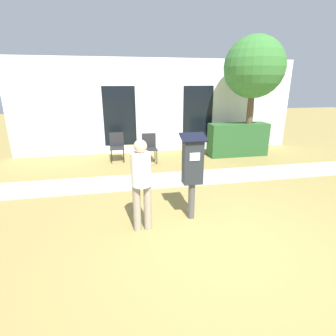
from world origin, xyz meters
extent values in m
plane|color=olive|center=(0.00, 0.00, 0.00)|extent=(40.00, 40.00, 0.00)
cube|color=#A3A099|center=(0.00, 3.01, 0.01)|extent=(12.00, 1.10, 0.02)
cube|color=white|center=(0.00, 6.13, 1.60)|extent=(10.00, 0.24, 3.20)
cube|color=black|center=(-1.40, 6.00, 1.30)|extent=(1.10, 0.02, 2.00)
cube|color=black|center=(1.40, 6.00, 1.30)|extent=(1.10, 0.02, 2.00)
cylinder|color=#4C4C4C|center=(-0.27, 0.97, 0.35)|extent=(0.12, 0.12, 0.70)
cube|color=#23282D|center=(-0.27, 0.97, 1.10)|extent=(0.34, 0.22, 0.80)
cube|color=silver|center=(-0.27, 0.86, 1.22)|extent=(0.18, 0.01, 0.14)
cube|color=black|center=(-0.27, 0.97, 1.53)|extent=(0.44, 0.31, 0.12)
cylinder|color=gray|center=(-1.29, 0.74, 0.41)|extent=(0.13, 0.13, 0.82)
cylinder|color=gray|center=(-1.11, 0.74, 0.41)|extent=(0.13, 0.13, 0.82)
cylinder|color=white|center=(-1.20, 0.74, 1.09)|extent=(0.32, 0.32, 0.55)
sphere|color=#D8AD8C|center=(-1.20, 0.74, 1.48)|extent=(0.21, 0.21, 0.21)
cylinder|color=#262628|center=(-1.74, 4.79, 0.21)|extent=(0.03, 0.03, 0.42)
cylinder|color=#262628|center=(-1.36, 4.79, 0.21)|extent=(0.03, 0.03, 0.42)
cylinder|color=#262628|center=(-1.74, 5.17, 0.21)|extent=(0.03, 0.03, 0.42)
cylinder|color=#262628|center=(-1.36, 5.17, 0.21)|extent=(0.03, 0.03, 0.42)
cube|color=#262628|center=(-1.55, 4.98, 0.44)|extent=(0.44, 0.44, 0.04)
cube|color=#262628|center=(-1.55, 5.18, 0.68)|extent=(0.44, 0.04, 0.44)
cylinder|color=#262628|center=(-0.75, 4.45, 0.21)|extent=(0.03, 0.03, 0.42)
cylinder|color=#262628|center=(-0.37, 4.45, 0.21)|extent=(0.03, 0.03, 0.42)
cylinder|color=#262628|center=(-0.75, 4.83, 0.21)|extent=(0.03, 0.03, 0.42)
cylinder|color=#262628|center=(-0.37, 4.83, 0.21)|extent=(0.03, 0.03, 0.42)
cube|color=#262628|center=(-0.56, 4.64, 0.44)|extent=(0.44, 0.44, 0.04)
cube|color=#262628|center=(-0.56, 4.84, 0.68)|extent=(0.44, 0.04, 0.44)
cube|color=#285628|center=(2.52, 4.93, 0.55)|extent=(2.01, 0.60, 1.10)
cylinder|color=brown|center=(2.82, 4.84, 1.10)|extent=(0.20, 0.20, 2.20)
sphere|color=#387533|center=(2.82, 4.84, 2.87)|extent=(1.90, 1.90, 1.90)
camera|label=1|loc=(-1.55, -3.24, 2.43)|focal=28.00mm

